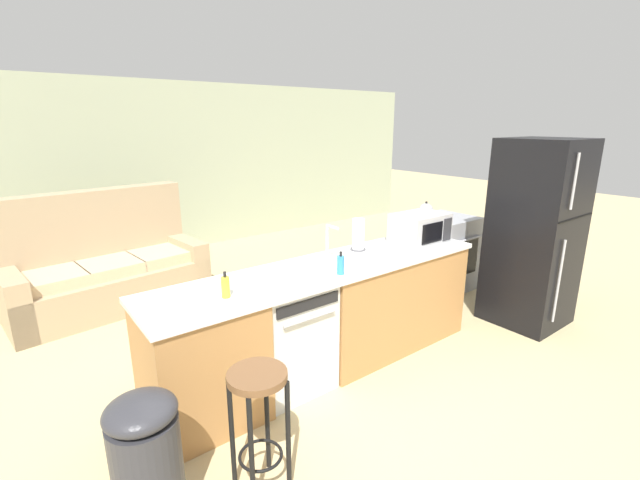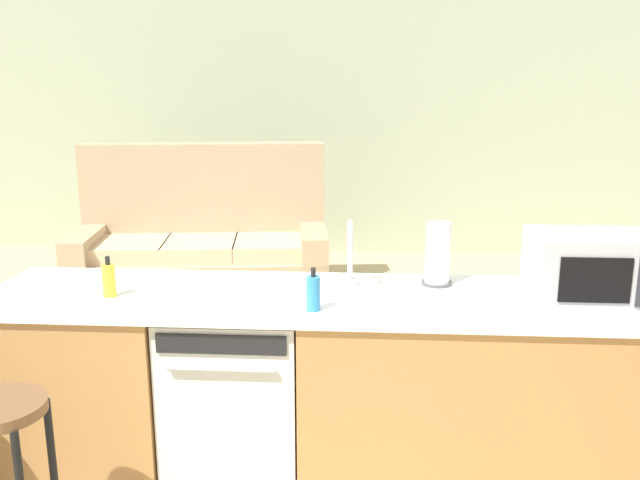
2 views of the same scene
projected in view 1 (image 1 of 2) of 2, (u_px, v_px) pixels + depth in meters
ground_plane at (313, 372)px, 3.54m from camera, size 24.00×24.00×0.00m
wall_back at (166, 169)px, 6.58m from camera, size 10.00×0.06×2.60m
kitchen_counter at (336, 318)px, 3.57m from camera, size 2.94×0.66×0.90m
dishwasher at (286, 335)px, 3.28m from camera, size 0.58×0.61×0.84m
stove_range at (440, 253)px, 5.22m from camera, size 0.76×0.68×0.90m
refrigerator at (535, 234)px, 4.25m from camera, size 0.72×0.73×1.85m
microwave at (420, 228)px, 4.00m from camera, size 0.50×0.37×0.28m
sink_faucet at (328, 245)px, 3.50m from camera, size 0.07×0.18×0.30m
paper_towel_roll at (358, 235)px, 3.77m from camera, size 0.14×0.14×0.28m
soap_bottle at (341, 265)px, 3.19m from camera, size 0.06×0.06×0.18m
dish_soap_bottle at (225, 287)px, 2.76m from camera, size 0.06×0.06×0.18m
kettle at (426, 210)px, 5.08m from camera, size 0.21×0.17×0.19m
bar_stool at (259, 406)px, 2.28m from camera, size 0.32×0.32×0.74m
trash_bin at (147, 462)px, 2.12m from camera, size 0.35×0.35×0.74m
couch at (105, 270)px, 4.80m from camera, size 2.09×1.13×1.27m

